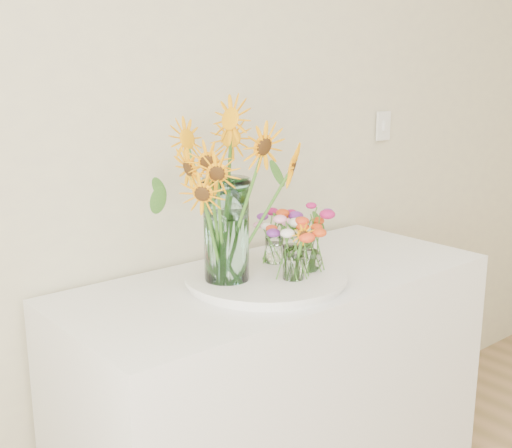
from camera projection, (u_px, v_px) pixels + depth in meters
name	position (u px, v px, depth m)	size (l,w,h in m)	color
counter	(279.00, 405.00, 2.11)	(1.40, 0.60, 0.90)	white
tray	(266.00, 280.00, 1.92)	(0.46, 0.46, 0.03)	white
mason_jar	(226.00, 230.00, 1.84)	(0.13, 0.13, 0.31)	#BAF8F7
sunflower_bouquet	(226.00, 193.00, 1.82)	(0.71, 0.71, 0.52)	#FFA005
small_vase_a	(293.00, 263.00, 1.87)	(0.06, 0.06, 0.11)	white
wildflower_posy_a	(294.00, 248.00, 1.86)	(0.21, 0.21, 0.20)	#E04313
small_vase_b	(309.00, 252.00, 1.95)	(0.09, 0.09, 0.12)	white
wildflower_posy_b	(309.00, 238.00, 1.94)	(0.21, 0.21, 0.21)	#E04313
small_vase_c	(274.00, 249.00, 2.03)	(0.06, 0.06, 0.10)	white
wildflower_posy_c	(274.00, 235.00, 2.02)	(0.20, 0.20, 0.19)	#E04313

